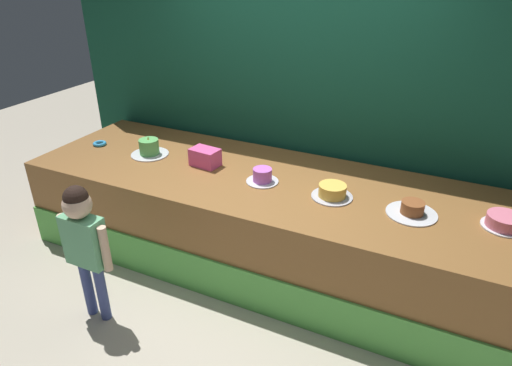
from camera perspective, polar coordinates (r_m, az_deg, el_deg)
The scene contains 11 objects.
ground_plane at distance 3.63m, azimuth -3.21°, elevation -14.92°, with size 12.00×12.00×0.00m, color #BCB29E.
stage_platform at distance 3.85m, azimuth 1.18°, elevation -4.77°, with size 4.10×1.31×0.80m.
curtain_backdrop at distance 4.10m, azimuth 5.75°, elevation 12.28°, with size 4.86×0.08×2.78m, color #144C38.
child_figure at distance 3.31m, azimuth -21.10°, elevation -6.38°, with size 0.42×0.19×1.09m.
pink_box at distance 3.89m, azimuth -6.51°, elevation 3.28°, with size 0.24×0.16×0.15m, color #E7509A.
donut at distance 4.57m, azimuth -19.30°, elevation 4.77°, with size 0.13×0.13×0.03m, color #3399D8.
cake_far_left at distance 4.20m, azimuth -13.45°, elevation 4.33°, with size 0.34×0.34×0.18m.
cake_left at distance 3.58m, azimuth 0.82°, elevation 0.87°, with size 0.26×0.26×0.12m.
cake_center at distance 3.41m, azimuth 9.70°, elevation -1.09°, with size 0.31×0.31×0.10m.
cake_right at distance 3.33m, azimuth 19.28°, elevation -3.22°, with size 0.36×0.36×0.10m.
cake_far_right at distance 3.43m, azimuth 29.09°, elevation -4.33°, with size 0.28×0.28×0.09m.
Camera 1 is at (1.34, -2.35, 2.43)m, focal length 31.38 mm.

